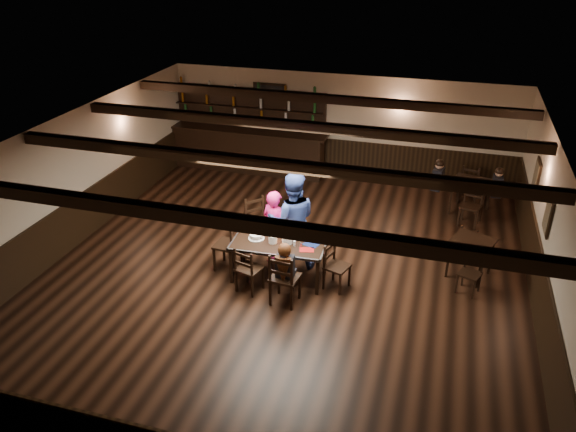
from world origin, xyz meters
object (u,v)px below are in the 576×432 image
(woman_pink, at_px, (275,228))
(chair_near_right, at_px, (283,276))
(dining_table, at_px, (279,246))
(man_blue, at_px, (292,221))
(cake, at_px, (256,236))
(bar_counter, at_px, (247,144))
(chair_near_left, at_px, (247,267))

(woman_pink, bearing_deg, chair_near_right, 136.82)
(dining_table, relative_size, chair_near_right, 1.76)
(chair_near_right, height_order, man_blue, man_blue)
(cake, distance_m, bar_counter, 5.32)
(chair_near_right, relative_size, woman_pink, 0.65)
(woman_pink, bearing_deg, bar_counter, -40.22)
(chair_near_left, relative_size, woman_pink, 0.58)
(dining_table, relative_size, bar_counter, 0.40)
(dining_table, bearing_deg, chair_near_right, -67.83)
(chair_near_right, distance_m, man_blue, 1.40)
(woman_pink, xyz_separation_m, man_blue, (0.33, 0.05, 0.19))
(chair_near_right, xyz_separation_m, woman_pink, (-0.55, 1.28, 0.19))
(chair_near_right, bearing_deg, chair_near_left, 165.80)
(woman_pink, distance_m, man_blue, 0.38)
(chair_near_right, relative_size, cake, 3.28)
(chair_near_left, xyz_separation_m, chair_near_right, (0.73, -0.19, 0.06))
(chair_near_right, xyz_separation_m, man_blue, (-0.22, 1.33, 0.38))
(man_blue, xyz_separation_m, cake, (-0.55, -0.49, -0.17))
(dining_table, distance_m, cake, 0.46)
(dining_table, distance_m, man_blue, 0.61)
(dining_table, xyz_separation_m, man_blue, (0.11, 0.53, 0.28))
(man_blue, bearing_deg, chair_near_right, 81.45)
(cake, height_order, bar_counter, bar_counter)
(chair_near_left, bearing_deg, chair_near_right, -14.20)
(chair_near_right, xyz_separation_m, bar_counter, (-2.77, 5.76, 0.14))
(woman_pink, height_order, man_blue, man_blue)
(chair_near_right, height_order, cake, chair_near_right)
(chair_near_left, bearing_deg, bar_counter, 110.02)
(woman_pink, distance_m, cake, 0.49)
(man_blue, distance_m, cake, 0.76)
(man_blue, bearing_deg, dining_table, 60.68)
(chair_near_left, height_order, cake, chair_near_left)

